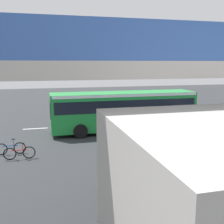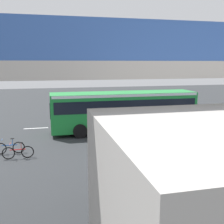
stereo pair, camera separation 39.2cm
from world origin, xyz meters
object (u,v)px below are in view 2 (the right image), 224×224
(city_bus, at_px, (124,108))
(traffic_sign, at_px, (112,102))
(pedestrian, at_px, (122,111))
(bicycle_blue, at_px, (10,148))
(bicycle_red, at_px, (18,152))

(city_bus, xyz_separation_m, traffic_sign, (0.14, -3.48, 0.01))
(city_bus, distance_m, pedestrian, 4.34)
(bicycle_blue, height_order, pedestrian, pedestrian)
(pedestrian, bearing_deg, bicycle_blue, 40.66)
(city_bus, height_order, traffic_sign, city_bus)
(traffic_sign, bearing_deg, bicycle_red, 47.79)
(bicycle_red, height_order, pedestrian, pedestrian)
(pedestrian, height_order, traffic_sign, traffic_sign)
(city_bus, xyz_separation_m, bicycle_blue, (8.23, 3.80, -1.51))
(bicycle_red, height_order, traffic_sign, traffic_sign)
(pedestrian, xyz_separation_m, traffic_sign, (1.11, 0.63, 1.00))
(bicycle_blue, distance_m, traffic_sign, 10.99)
(bicycle_red, distance_m, bicycle_blue, 1.16)
(pedestrian, bearing_deg, traffic_sign, 29.64)
(bicycle_red, bearing_deg, bicycle_blue, -59.65)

